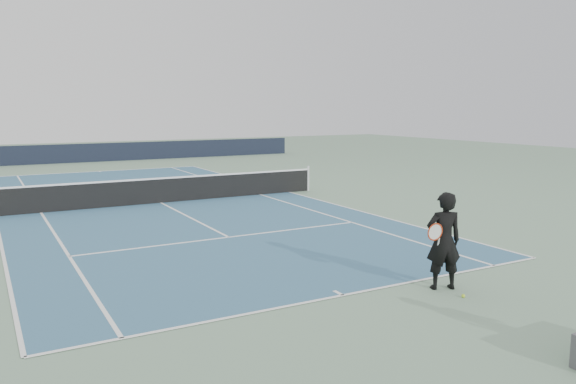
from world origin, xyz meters
TOP-DOWN VIEW (x-y plane):
  - ground at (0.00, 0.00)m, footprint 80.00×80.00m
  - court_surface at (0.00, 0.00)m, footprint 10.97×23.77m
  - tennis_net at (0.00, 0.00)m, footprint 12.90×0.10m
  - windscreen_far at (0.00, 17.88)m, footprint 30.00×0.25m
  - tennis_player at (1.95, -12.47)m, footprint 0.88×0.75m
  - tennis_ball at (1.92, -13.06)m, footprint 0.07×0.07m

SIDE VIEW (x-z plane):
  - ground at x=0.00m, z-range 0.00..0.00m
  - court_surface at x=0.00m, z-range 0.00..0.01m
  - tennis_ball at x=1.92m, z-range 0.00..0.07m
  - tennis_net at x=0.00m, z-range -0.03..1.04m
  - windscreen_far at x=0.00m, z-range 0.00..1.20m
  - tennis_player at x=1.95m, z-range 0.00..1.93m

